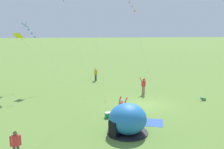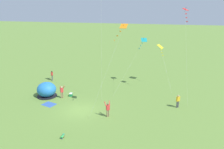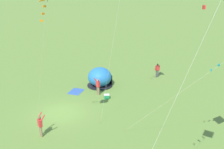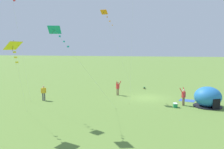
{
  "view_description": "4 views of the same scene",
  "coord_description": "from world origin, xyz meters",
  "px_view_note": "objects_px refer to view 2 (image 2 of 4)",
  "views": [
    {
      "loc": [
        -23.21,
        5.73,
        7.25
      ],
      "look_at": [
        2.04,
        2.95,
        2.57
      ],
      "focal_mm": 42.0,
      "sensor_mm": 36.0,
      "label": 1
    },
    {
      "loc": [
        10.49,
        -22.58,
        12.23
      ],
      "look_at": [
        3.28,
        2.76,
        4.11
      ],
      "focal_mm": 35.0,
      "sensor_mm": 36.0,
      "label": 2
    },
    {
      "loc": [
        20.48,
        5.69,
        11.33
      ],
      "look_at": [
        -1.3,
        4.45,
        3.27
      ],
      "focal_mm": 42.0,
      "sensor_mm": 36.0,
      "label": 3
    },
    {
      "loc": [
        -1.72,
        26.58,
        5.97
      ],
      "look_at": [
        3.83,
        2.37,
        3.05
      ],
      "focal_mm": 35.0,
      "sensor_mm": 36.0,
      "label": 4
    }
  ],
  "objects_px": {
    "cooler_box": "(71,95)",
    "kite_yellow": "(161,48)",
    "person_flying_kite": "(108,109)",
    "person_far_back": "(52,75)",
    "person_center_field": "(62,91)",
    "kite_orange": "(122,30)",
    "kite_teal": "(143,42)",
    "kite_red": "(186,14)",
    "popup_tent": "(47,90)",
    "toddler_crawling": "(63,136)",
    "person_near_tent": "(178,101)"
  },
  "relations": [
    {
      "from": "kite_red",
      "to": "cooler_box",
      "type": "bearing_deg",
      "value": -161.32
    },
    {
      "from": "person_flying_kite",
      "to": "person_far_back",
      "type": "relative_size",
      "value": 1.1
    },
    {
      "from": "person_center_field",
      "to": "kite_red",
      "type": "distance_m",
      "value": 19.8
    },
    {
      "from": "kite_orange",
      "to": "kite_red",
      "type": "xyz_separation_m",
      "value": [
        6.79,
        7.96,
        1.56
      ]
    },
    {
      "from": "cooler_box",
      "to": "person_flying_kite",
      "type": "xyz_separation_m",
      "value": [
        6.93,
        -4.46,
        0.78
      ]
    },
    {
      "from": "person_center_field",
      "to": "kite_orange",
      "type": "xyz_separation_m",
      "value": [
        8.94,
        -1.98,
        8.86
      ]
    },
    {
      "from": "popup_tent",
      "to": "cooler_box",
      "type": "height_order",
      "value": "popup_tent"
    },
    {
      "from": "kite_orange",
      "to": "cooler_box",
      "type": "bearing_deg",
      "value": 160.05
    },
    {
      "from": "cooler_box",
      "to": "person_center_field",
      "type": "bearing_deg",
      "value": -131.96
    },
    {
      "from": "popup_tent",
      "to": "person_flying_kite",
      "type": "bearing_deg",
      "value": -18.76
    },
    {
      "from": "person_far_back",
      "to": "kite_yellow",
      "type": "distance_m",
      "value": 19.03
    },
    {
      "from": "toddler_crawling",
      "to": "person_center_field",
      "type": "distance_m",
      "value": 10.11
    },
    {
      "from": "popup_tent",
      "to": "kite_orange",
      "type": "bearing_deg",
      "value": -9.69
    },
    {
      "from": "cooler_box",
      "to": "kite_yellow",
      "type": "height_order",
      "value": "kite_yellow"
    },
    {
      "from": "toddler_crawling",
      "to": "person_near_tent",
      "type": "xyz_separation_m",
      "value": [
        10.83,
        10.13,
        0.79
      ]
    },
    {
      "from": "person_center_field",
      "to": "person_far_back",
      "type": "relative_size",
      "value": 1.1
    },
    {
      "from": "person_far_back",
      "to": "kite_red",
      "type": "distance_m",
      "value": 23.65
    },
    {
      "from": "kite_orange",
      "to": "kite_teal",
      "type": "distance_m",
      "value": 11.13
    },
    {
      "from": "person_near_tent",
      "to": "kite_yellow",
      "type": "distance_m",
      "value": 10.7
    },
    {
      "from": "kite_teal",
      "to": "kite_yellow",
      "type": "bearing_deg",
      "value": 28.31
    },
    {
      "from": "person_far_back",
      "to": "person_flying_kite",
      "type": "bearing_deg",
      "value": -37.32
    },
    {
      "from": "cooler_box",
      "to": "kite_orange",
      "type": "height_order",
      "value": "kite_orange"
    },
    {
      "from": "person_flying_kite",
      "to": "kite_yellow",
      "type": "height_order",
      "value": "kite_yellow"
    },
    {
      "from": "kite_teal",
      "to": "kite_red",
      "type": "bearing_deg",
      "value": -25.28
    },
    {
      "from": "kite_yellow",
      "to": "person_far_back",
      "type": "bearing_deg",
      "value": -168.71
    },
    {
      "from": "cooler_box",
      "to": "person_center_field",
      "type": "relative_size",
      "value": 0.31
    },
    {
      "from": "person_center_field",
      "to": "kite_red",
      "type": "bearing_deg",
      "value": 20.83
    },
    {
      "from": "person_center_field",
      "to": "kite_orange",
      "type": "bearing_deg",
      "value": -12.47
    },
    {
      "from": "person_far_back",
      "to": "popup_tent",
      "type": "bearing_deg",
      "value": -65.26
    },
    {
      "from": "cooler_box",
      "to": "kite_yellow",
      "type": "distance_m",
      "value": 15.97
    },
    {
      "from": "person_flying_kite",
      "to": "toddler_crawling",
      "type": "bearing_deg",
      "value": -119.26
    },
    {
      "from": "cooler_box",
      "to": "person_near_tent",
      "type": "relative_size",
      "value": 0.34
    },
    {
      "from": "cooler_box",
      "to": "kite_teal",
      "type": "height_order",
      "value": "kite_teal"
    },
    {
      "from": "popup_tent",
      "to": "kite_yellow",
      "type": "xyz_separation_m",
      "value": [
        14.94,
        10.24,
        5.01
      ]
    },
    {
      "from": "kite_orange",
      "to": "kite_teal",
      "type": "relative_size",
      "value": 1.37
    },
    {
      "from": "kite_yellow",
      "to": "person_center_field",
      "type": "bearing_deg",
      "value": -140.88
    },
    {
      "from": "person_flying_kite",
      "to": "person_near_tent",
      "type": "height_order",
      "value": "person_flying_kite"
    },
    {
      "from": "kite_teal",
      "to": "person_flying_kite",
      "type": "bearing_deg",
      "value": -99.62
    },
    {
      "from": "kite_teal",
      "to": "kite_orange",
      "type": "bearing_deg",
      "value": -94.92
    },
    {
      "from": "person_center_field",
      "to": "person_far_back",
      "type": "height_order",
      "value": "person_center_field"
    },
    {
      "from": "person_flying_kite",
      "to": "person_near_tent",
      "type": "xyz_separation_m",
      "value": [
        7.82,
        4.77,
        -0.03
      ]
    },
    {
      "from": "kite_yellow",
      "to": "kite_red",
      "type": "distance_m",
      "value": 7.57
    },
    {
      "from": "popup_tent",
      "to": "toddler_crawling",
      "type": "relative_size",
      "value": 5.09
    },
    {
      "from": "kite_red",
      "to": "popup_tent",
      "type": "bearing_deg",
      "value": -161.62
    },
    {
      "from": "person_near_tent",
      "to": "person_center_field",
      "type": "xyz_separation_m",
      "value": [
        -15.61,
        -1.27,
        0.03
      ]
    },
    {
      "from": "kite_teal",
      "to": "toddler_crawling",
      "type": "bearing_deg",
      "value": -106.09
    },
    {
      "from": "kite_orange",
      "to": "kite_teal",
      "type": "bearing_deg",
      "value": 85.08
    },
    {
      "from": "cooler_box",
      "to": "toddler_crawling",
      "type": "height_order",
      "value": "cooler_box"
    },
    {
      "from": "toddler_crawling",
      "to": "person_far_back",
      "type": "distance_m",
      "value": 18.57
    },
    {
      "from": "person_near_tent",
      "to": "toddler_crawling",
      "type": "bearing_deg",
      "value": -136.9
    }
  ]
}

